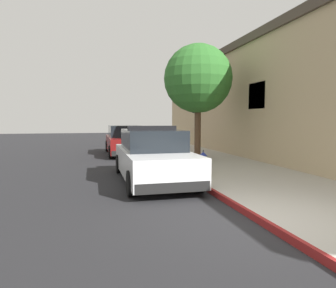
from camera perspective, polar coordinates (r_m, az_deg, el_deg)
name	(u,v)px	position (r m, az deg, el deg)	size (l,w,h in m)	color
ground_plane	(67,162)	(14.77, -18.49, -3.30)	(34.75, 60.00, 0.20)	#232326
sidewalk_pavement	(191,155)	(15.47, 4.25, -2.11)	(3.80, 60.00, 0.13)	#ADA89E
curb_painted_edge	(153,156)	(14.98, -2.82, -2.32)	(0.08, 60.00, 0.13)	maroon
storefront_building	(332,99)	(15.66, 28.44, 7.46)	(7.82, 28.07, 5.59)	tan
police_cruiser	(153,157)	(9.23, -2.90, -2.38)	(1.94, 4.84, 1.68)	white
parked_car_silver_ahead	(125,141)	(16.53, -8.05, 0.63)	(1.94, 4.84, 1.56)	maroon
fire_hydrant	(203,163)	(9.87, 6.63, -3.48)	(0.44, 0.40, 0.76)	#4C4C51
street_tree	(198,79)	(13.48, 5.66, 12.05)	(2.96, 2.96, 4.98)	brown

